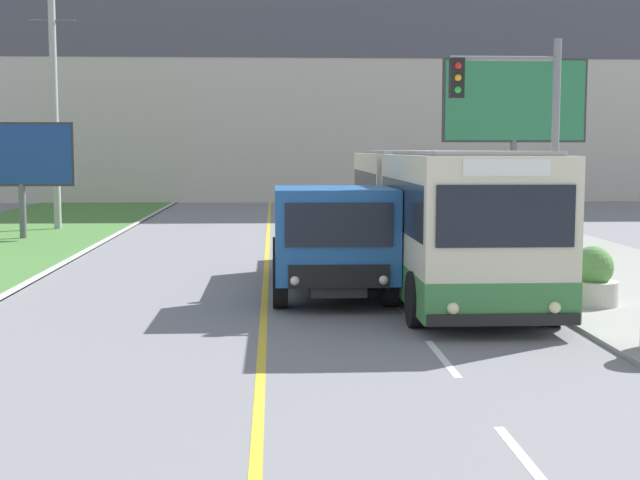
{
  "coord_description": "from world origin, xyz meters",
  "views": [
    {
      "loc": [
        0.19,
        -0.78,
        3.16
      ],
      "look_at": [
        1.1,
        16.46,
        1.4
      ],
      "focal_mm": 50.0,
      "sensor_mm": 36.0,
      "label": 1
    }
  ],
  "objects_px": {
    "billboard_small": "(21,158)",
    "city_bus": "(434,217)",
    "traffic_light_mast": "(523,135)",
    "dump_truck": "(332,241)",
    "billboard_large": "(514,105)",
    "utility_pole_far": "(55,111)",
    "planter_round_third": "(522,257)",
    "planter_round_second": "(592,279)"
  },
  "relations": [
    {
      "from": "traffic_light_mast",
      "to": "planter_round_second",
      "type": "xyz_separation_m",
      "value": [
        1.22,
        -0.89,
        -2.86
      ]
    },
    {
      "from": "traffic_light_mast",
      "to": "planter_round_third",
      "type": "xyz_separation_m",
      "value": [
        0.96,
        3.18,
        -2.9
      ]
    },
    {
      "from": "utility_pole_far",
      "to": "traffic_light_mast",
      "type": "xyz_separation_m",
      "value": [
        13.63,
        -17.6,
        -1.22
      ]
    },
    {
      "from": "dump_truck",
      "to": "billboard_small",
      "type": "xyz_separation_m",
      "value": [
        -10.09,
        13.11,
        1.65
      ]
    },
    {
      "from": "billboard_small",
      "to": "city_bus",
      "type": "bearing_deg",
      "value": -41.71
    },
    {
      "from": "planter_round_third",
      "to": "billboard_large",
      "type": "bearing_deg",
      "value": 76.17
    },
    {
      "from": "city_bus",
      "to": "utility_pole_far",
      "type": "height_order",
      "value": "utility_pole_far"
    },
    {
      "from": "dump_truck",
      "to": "traffic_light_mast",
      "type": "height_order",
      "value": "traffic_light_mast"
    },
    {
      "from": "dump_truck",
      "to": "planter_round_third",
      "type": "xyz_separation_m",
      "value": [
        4.82,
        2.46,
        -0.66
      ]
    },
    {
      "from": "planter_round_second",
      "to": "planter_round_third",
      "type": "relative_size",
      "value": 1.08
    },
    {
      "from": "utility_pole_far",
      "to": "billboard_small",
      "type": "height_order",
      "value": "utility_pole_far"
    },
    {
      "from": "city_bus",
      "to": "utility_pole_far",
      "type": "xyz_separation_m",
      "value": [
        -12.3,
        15.01,
        3.08
      ]
    },
    {
      "from": "utility_pole_far",
      "to": "traffic_light_mast",
      "type": "bearing_deg",
      "value": -52.25
    },
    {
      "from": "city_bus",
      "to": "dump_truck",
      "type": "xyz_separation_m",
      "value": [
        -2.53,
        -1.87,
        -0.37
      ]
    },
    {
      "from": "utility_pole_far",
      "to": "billboard_small",
      "type": "distance_m",
      "value": 4.19
    },
    {
      "from": "utility_pole_far",
      "to": "planter_round_third",
      "type": "height_order",
      "value": "utility_pole_far"
    },
    {
      "from": "city_bus",
      "to": "traffic_light_mast",
      "type": "bearing_deg",
      "value": -62.78
    },
    {
      "from": "city_bus",
      "to": "traffic_light_mast",
      "type": "relative_size",
      "value": 2.41
    },
    {
      "from": "traffic_light_mast",
      "to": "billboard_small",
      "type": "distance_m",
      "value": 19.65
    },
    {
      "from": "dump_truck",
      "to": "billboard_small",
      "type": "distance_m",
      "value": 16.63
    },
    {
      "from": "planter_round_second",
      "to": "billboard_small",
      "type": "bearing_deg",
      "value": 135.86
    },
    {
      "from": "city_bus",
      "to": "utility_pole_far",
      "type": "relative_size",
      "value": 1.41
    },
    {
      "from": "traffic_light_mast",
      "to": "planter_round_third",
      "type": "height_order",
      "value": "traffic_light_mast"
    },
    {
      "from": "city_bus",
      "to": "traffic_light_mast",
      "type": "distance_m",
      "value": 3.45
    },
    {
      "from": "dump_truck",
      "to": "billboard_large",
      "type": "relative_size",
      "value": 1.06
    },
    {
      "from": "city_bus",
      "to": "planter_round_second",
      "type": "bearing_deg",
      "value": -53.73
    },
    {
      "from": "traffic_light_mast",
      "to": "billboard_large",
      "type": "xyz_separation_m",
      "value": [
        3.54,
        13.66,
        1.27
      ]
    },
    {
      "from": "dump_truck",
      "to": "planter_round_second",
      "type": "relative_size",
      "value": 5.76
    },
    {
      "from": "planter_round_second",
      "to": "traffic_light_mast",
      "type": "bearing_deg",
      "value": 143.91
    },
    {
      "from": "billboard_small",
      "to": "utility_pole_far",
      "type": "bearing_deg",
      "value": 85.13
    },
    {
      "from": "dump_truck",
      "to": "utility_pole_far",
      "type": "xyz_separation_m",
      "value": [
        -9.77,
        16.88,
        3.46
      ]
    },
    {
      "from": "utility_pole_far",
      "to": "planter_round_second",
      "type": "distance_m",
      "value": 24.06
    },
    {
      "from": "planter_round_third",
      "to": "utility_pole_far",
      "type": "bearing_deg",
      "value": 135.35
    },
    {
      "from": "traffic_light_mast",
      "to": "planter_round_third",
      "type": "relative_size",
      "value": 4.96
    },
    {
      "from": "utility_pole_far",
      "to": "billboard_large",
      "type": "height_order",
      "value": "utility_pole_far"
    },
    {
      "from": "traffic_light_mast",
      "to": "billboard_small",
      "type": "relative_size",
      "value": 1.31
    },
    {
      "from": "billboard_small",
      "to": "planter_round_third",
      "type": "height_order",
      "value": "billboard_small"
    },
    {
      "from": "utility_pole_far",
      "to": "billboard_large",
      "type": "relative_size",
      "value": 1.45
    },
    {
      "from": "dump_truck",
      "to": "utility_pole_far",
      "type": "height_order",
      "value": "utility_pole_far"
    },
    {
      "from": "city_bus",
      "to": "utility_pole_far",
      "type": "bearing_deg",
      "value": 129.32
    },
    {
      "from": "dump_truck",
      "to": "billboard_large",
      "type": "height_order",
      "value": "billboard_large"
    },
    {
      "from": "city_bus",
      "to": "dump_truck",
      "type": "bearing_deg",
      "value": -143.57
    }
  ]
}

